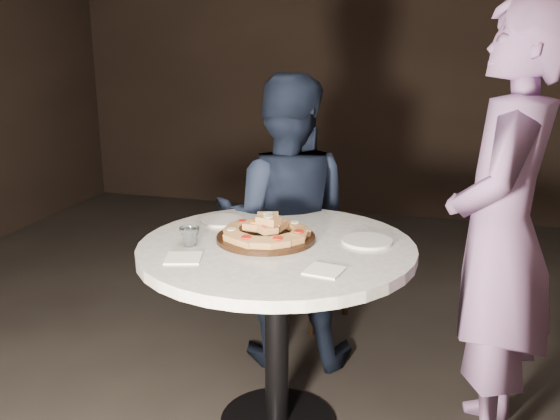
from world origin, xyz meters
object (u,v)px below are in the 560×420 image
at_px(serving_board, 266,238).
at_px(water_glass, 190,236).
at_px(table, 277,280).
at_px(focaccia_pile, 266,229).
at_px(chair_far, 298,243).
at_px(diner_navy, 285,222).
at_px(diner_teal, 501,236).

relative_size(serving_board, water_glass, 4.97).
xyz_separation_m(table, focaccia_pile, (-0.06, 0.04, 0.20)).
distance_m(serving_board, water_glass, 0.32).
bearing_deg(chair_far, serving_board, 120.87).
xyz_separation_m(table, diner_navy, (-0.14, 0.62, 0.06)).
height_order(serving_board, water_glass, water_glass).
xyz_separation_m(water_glass, chair_far, (0.15, 1.15, -0.39)).
bearing_deg(focaccia_pile, chair_far, 96.93).
bearing_deg(chair_far, focaccia_pile, 120.93).
relative_size(water_glass, chair_far, 0.10).
distance_m(table, chair_far, 1.07).
distance_m(focaccia_pile, water_glass, 0.31).
relative_size(serving_board, chair_far, 0.48).
bearing_deg(water_glass, serving_board, 29.40).
relative_size(serving_board, diner_navy, 0.27).
xyz_separation_m(water_glass, diner_navy, (0.19, 0.74, -0.14)).
bearing_deg(focaccia_pile, serving_board, 168.69).
relative_size(chair_far, diner_teal, 0.47).
xyz_separation_m(water_glass, diner_teal, (1.20, 0.29, 0.02)).
distance_m(table, diner_navy, 0.64).
relative_size(water_glass, diner_navy, 0.06).
relative_size(water_glass, diner_teal, 0.05).
bearing_deg(focaccia_pile, water_glass, -150.73).
distance_m(serving_board, chair_far, 1.07).
distance_m(focaccia_pile, diner_navy, 0.61).
xyz_separation_m(serving_board, diner_navy, (-0.08, 0.58, -0.11)).
bearing_deg(diner_navy, diner_teal, 146.50).
relative_size(table, diner_teal, 0.70).
relative_size(focaccia_pile, chair_far, 0.43).
height_order(table, diner_teal, diner_teal).
xyz_separation_m(table, water_glass, (-0.33, -0.12, 0.20)).
bearing_deg(serving_board, diner_navy, 98.24).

